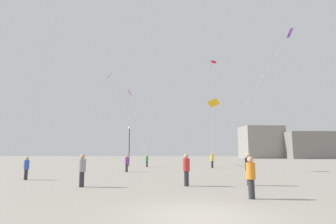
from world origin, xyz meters
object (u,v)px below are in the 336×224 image
(person_in_purple, at_px, (127,163))
(kite_crimson_diamond, at_px, (213,64))
(person_in_black, at_px, (249,167))
(person_in_green, at_px, (147,160))
(building_left_hall, at_px, (261,142))
(kite_emerald_delta, at_px, (110,77))
(kite_magenta_diamond, at_px, (130,92))
(kite_violet_delta, at_px, (287,36))
(lamppost_east, at_px, (129,140))
(person_in_yellow, at_px, (212,160))
(person_in_blue, at_px, (26,167))
(kite_amber_delta, at_px, (213,104))
(building_centre_hall, at_px, (320,145))
(person_in_orange, at_px, (251,175))
(person_in_grey, at_px, (82,169))
(person_in_red, at_px, (186,168))

(person_in_purple, distance_m, kite_crimson_diamond, 16.94)
(person_in_black, distance_m, kite_crimson_diamond, 21.31)
(person_in_green, height_order, building_left_hall, building_left_hall)
(kite_crimson_diamond, relative_size, kite_emerald_delta, 0.98)
(kite_magenta_diamond, relative_size, building_left_hall, 0.82)
(person_in_green, distance_m, kite_violet_delta, 22.40)
(kite_violet_delta, bearing_deg, kite_magenta_diamond, 138.73)
(kite_magenta_diamond, relative_size, lamppost_east, 1.99)
(person_in_purple, relative_size, person_in_yellow, 0.89)
(person_in_green, distance_m, person_in_black, 21.77)
(person_in_yellow, xyz_separation_m, kite_magenta_diamond, (-11.35, 9.80, 10.65))
(person_in_blue, xyz_separation_m, person_in_black, (14.34, -3.91, 0.15))
(kite_amber_delta, relative_size, building_centre_hall, 0.25)
(person_in_green, xyz_separation_m, person_in_orange, (5.10, -25.27, 0.05))
(person_in_blue, bearing_deg, lamppost_east, -169.75)
(kite_amber_delta, bearing_deg, building_left_hall, 64.96)
(person_in_blue, distance_m, kite_magenta_diamond, 26.81)
(person_in_blue, relative_size, kite_emerald_delta, 0.12)
(person_in_yellow, distance_m, kite_crimson_diamond, 12.11)
(person_in_black, relative_size, kite_crimson_diamond, 0.15)
(person_in_black, distance_m, building_left_hall, 83.52)
(person_in_purple, relative_size, kite_emerald_delta, 0.13)
(kite_magenta_diamond, relative_size, kite_amber_delta, 1.77)
(person_in_purple, distance_m, lamppost_east, 11.73)
(kite_violet_delta, height_order, building_left_hall, kite_violet_delta)
(kite_violet_delta, distance_m, kite_emerald_delta, 25.18)
(kite_crimson_diamond, bearing_deg, person_in_blue, -140.20)
(person_in_yellow, xyz_separation_m, person_in_black, (-1.60, -18.22, -0.00))
(person_in_purple, height_order, person_in_yellow, person_in_yellow)
(person_in_green, xyz_separation_m, kite_crimson_diamond, (8.46, -3.31, 12.21))
(person_in_purple, height_order, kite_violet_delta, kite_violet_delta)
(person_in_grey, distance_m, kite_violet_delta, 25.63)
(person_in_purple, bearing_deg, person_in_red, 2.01)
(person_in_red, height_order, person_in_yellow, person_in_yellow)
(person_in_blue, height_order, lamppost_east, lamppost_east)
(person_in_purple, distance_m, kite_amber_delta, 11.06)
(person_in_green, relative_size, lamppost_east, 0.29)
(person_in_red, distance_m, building_centre_hall, 89.99)
(person_in_red, bearing_deg, kite_amber_delta, -94.30)
(person_in_purple, height_order, kite_emerald_delta, kite_emerald_delta)
(kite_emerald_delta, height_order, lamppost_east, kite_emerald_delta)
(building_centre_hall, bearing_deg, kite_violet_delta, -123.23)
(building_centre_hall, bearing_deg, person_in_red, -125.76)
(person_in_green, relative_size, person_in_blue, 1.02)
(person_in_red, height_order, kite_crimson_diamond, kite_crimson_diamond)
(person_in_orange, bearing_deg, kite_amber_delta, -175.06)
(kite_magenta_diamond, bearing_deg, person_in_grey, -89.30)
(person_in_purple, xyz_separation_m, person_in_green, (1.66, 9.29, -0.02))
(person_in_blue, xyz_separation_m, kite_emerald_delta, (1.83, 21.09, 12.48))
(person_in_orange, bearing_deg, person_in_red, -141.45)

